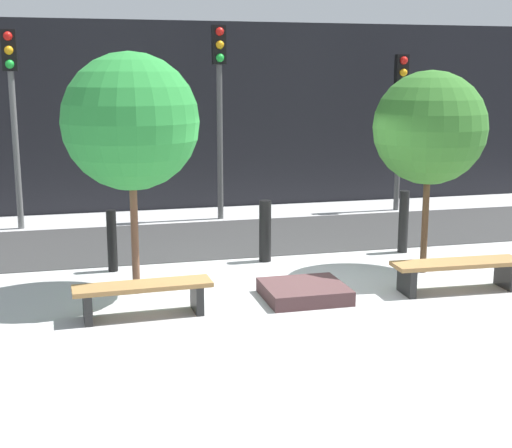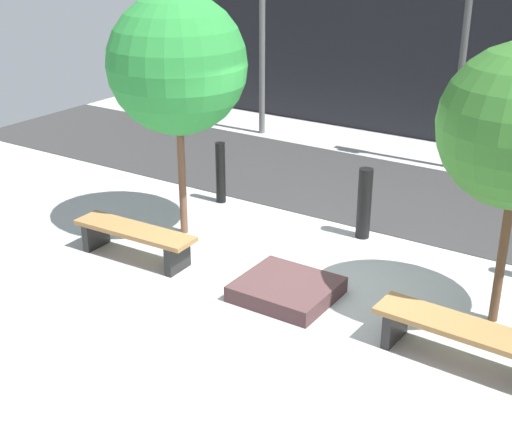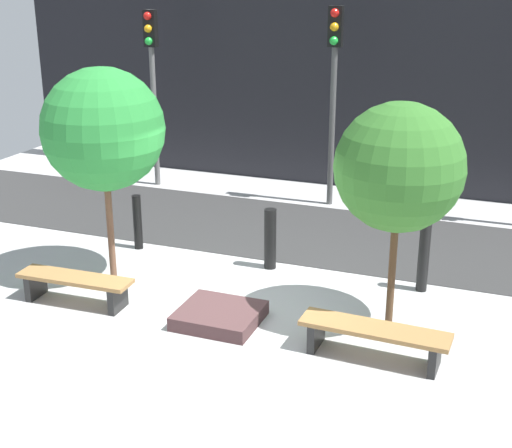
{
  "view_description": "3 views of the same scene",
  "coord_description": "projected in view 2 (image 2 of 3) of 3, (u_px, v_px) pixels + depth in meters",
  "views": [
    {
      "loc": [
        -2.97,
        -9.2,
        3.02
      ],
      "look_at": [
        -0.57,
        0.21,
        0.99
      ],
      "focal_mm": 50.0,
      "sensor_mm": 36.0,
      "label": 1
    },
    {
      "loc": [
        3.81,
        -6.7,
        4.18
      ],
      "look_at": [
        -0.52,
        -0.12,
        0.78
      ],
      "focal_mm": 50.0,
      "sensor_mm": 36.0,
      "label": 2
    },
    {
      "loc": [
        3.68,
        -8.41,
        4.64
      ],
      "look_at": [
        0.35,
        0.28,
        1.33
      ],
      "focal_mm": 50.0,
      "sensor_mm": 36.0,
      "label": 3
    }
  ],
  "objects": [
    {
      "name": "bollard_left",
      "position": [
        364.0,
        204.0,
        9.92
      ],
      "size": [
        0.2,
        0.2,
        1.02
      ],
      "primitive_type": "cylinder",
      "color": "black",
      "rests_on": "ground"
    },
    {
      "name": "traffic_light_mid_west",
      "position": [
        468.0,
        10.0,
        11.85
      ],
      "size": [
        0.28,
        0.27,
        4.02
      ],
      "color": "#4C4C4C",
      "rests_on": "ground"
    },
    {
      "name": "ground_plane",
      "position": [
        297.0,
        289.0,
        8.71
      ],
      "size": [
        18.0,
        18.0,
        0.0
      ],
      "primitive_type": "plane",
      "color": "#B1B1B1"
    },
    {
      "name": "bench_left",
      "position": [
        135.0,
        237.0,
        9.37
      ],
      "size": [
        1.77,
        0.5,
        0.43
      ],
      "rotation": [
        0.0,
        0.0,
        0.04
      ],
      "color": "black",
      "rests_on": "ground"
    },
    {
      "name": "tree_behind_left_bench",
      "position": [
        177.0,
        65.0,
        9.33
      ],
      "size": [
        1.86,
        1.86,
        3.34
      ],
      "color": "brown",
      "rests_on": "ground"
    },
    {
      "name": "traffic_light_west",
      "position": [
        262.0,
        1.0,
        13.95
      ],
      "size": [
        0.28,
        0.27,
        3.87
      ],
      "color": "#606060",
      "rests_on": "ground"
    },
    {
      "name": "road_strip",
      "position": [
        411.0,
        198.0,
        11.52
      ],
      "size": [
        18.0,
        3.14,
        0.01
      ],
      "primitive_type": "cube",
      "color": "#323232",
      "rests_on": "ground"
    },
    {
      "name": "bench_right",
      "position": [
        466.0,
        336.0,
        7.13
      ],
      "size": [
        1.91,
        0.53,
        0.44
      ],
      "rotation": [
        0.0,
        0.0,
        -0.04
      ],
      "color": "black",
      "rests_on": "ground"
    },
    {
      "name": "bollard_far_left",
      "position": [
        221.0,
        173.0,
        11.18
      ],
      "size": [
        0.15,
        0.15,
        0.98
      ],
      "primitive_type": "cylinder",
      "color": "black",
      "rests_on": "ground"
    },
    {
      "name": "planter_bed",
      "position": [
        287.0,
        289.0,
        8.49
      ],
      "size": [
        1.11,
        1.02,
        0.2
      ],
      "primitive_type": "cube",
      "color": "#4E3334",
      "rests_on": "ground"
    },
    {
      "name": "building_facade",
      "position": [
        492.0,
        38.0,
        13.37
      ],
      "size": [
        16.2,
        0.5,
        4.2
      ],
      "primitive_type": "cube",
      "color": "black",
      "rests_on": "ground"
    }
  ]
}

